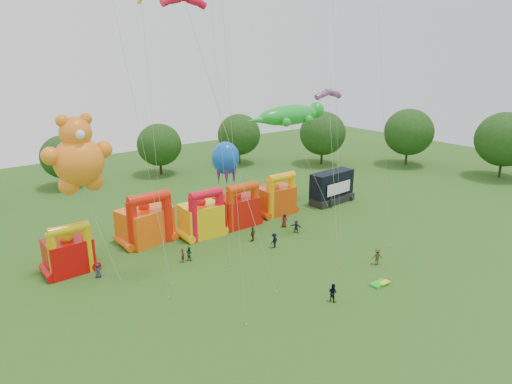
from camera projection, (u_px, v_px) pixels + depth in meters
ground at (372, 327)px, 38.80m from camera, size 160.00×160.00×0.00m
tree_ring at (362, 261)px, 36.72m from camera, size 125.98×128.10×12.07m
bouncy_castle_0 at (69, 253)px, 47.81m from camera, size 4.59×3.73×5.71m
bouncy_castle_1 at (146, 222)px, 55.42m from camera, size 6.58×5.73×6.60m
bouncy_castle_2 at (202, 218)px, 57.26m from camera, size 5.07×4.17×6.35m
bouncy_castle_3 at (238, 209)px, 60.75m from camera, size 5.15×4.14×6.11m
bouncy_castle_4 at (276, 198)px, 65.17m from camera, size 5.31×4.37×6.23m
stage_trailer at (332, 188)px, 69.95m from camera, size 7.70×3.32×4.92m
teddy_bear_kite at (85, 179)px, 46.24m from camera, size 7.05×7.71×16.67m
gecko_kite at (303, 149)px, 65.57m from camera, size 14.07×8.91×15.23m
octopus_kite at (224, 190)px, 63.48m from camera, size 7.56×8.71×10.24m
parafoil_kites at (249, 154)px, 45.26m from camera, size 27.42×15.33×31.48m
diamond_kites at (275, 124)px, 45.60m from camera, size 29.21×16.85×37.94m
folded_kite_bundle at (380, 283)px, 45.70m from camera, size 2.00×1.10×0.31m
spectator_0 at (98, 271)px, 47.00m from camera, size 0.75×0.50×1.52m
spectator_1 at (183, 255)px, 50.42m from camera, size 0.50×0.67×1.66m
spectator_2 at (189, 253)px, 50.89m from camera, size 0.87×0.96×1.62m
spectator_3 at (274, 241)px, 54.11m from camera, size 1.29×0.91×1.81m
spectator_4 at (253, 234)px, 56.01m from camera, size 1.18×0.91×1.86m
spectator_5 at (296, 226)px, 58.68m from camera, size 1.16×1.55×1.63m
spectator_6 at (284, 220)px, 60.47m from camera, size 1.06×0.84×1.90m
spectator_7 at (331, 202)px, 67.87m from camera, size 0.78×0.67×1.80m
spectator_8 at (333, 292)px, 42.54m from camera, size 0.79×0.95×1.77m
spectator_9 at (377, 257)px, 49.82m from camera, size 1.39×1.20×1.87m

